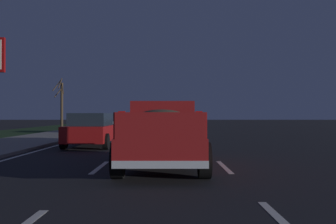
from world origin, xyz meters
name	(u,v)px	position (x,y,z in m)	size (l,w,h in m)	color
ground	(166,134)	(27.00, 0.00, 0.00)	(144.00, 144.00, 0.00)	black
sidewalk_shoulder	(70,133)	(27.00, 7.45, 0.06)	(108.00, 4.00, 0.12)	gray
grass_verge	(5,134)	(27.00, 12.45, 0.00)	(108.00, 6.00, 0.01)	#1E3819
lane_markings	(131,132)	(29.98, 3.07, 0.00)	(108.00, 7.04, 0.01)	silver
pickup_truck	(162,132)	(9.55, 0.00, 0.98)	(5.42, 2.29, 1.87)	maroon
sedan_red	(92,130)	(15.96, 3.36, 0.78)	(4.41, 2.03, 1.54)	maroon
sedan_white	(123,123)	(26.91, 3.32, 0.78)	(4.42, 2.05, 1.54)	silver
bare_tree_far	(62,103)	(37.57, 11.27, 2.70)	(1.15, 1.27, 5.38)	#423323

